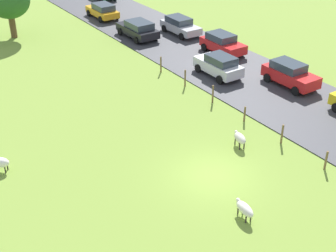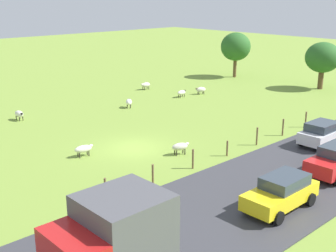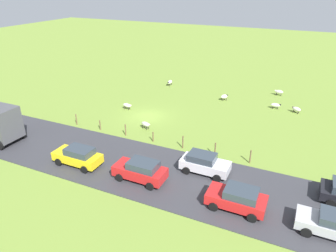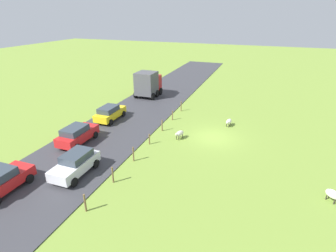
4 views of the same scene
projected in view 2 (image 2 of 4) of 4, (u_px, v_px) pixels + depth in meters
The scene contains 21 objects.
ground_plane at pixel (134, 148), 29.84m from camera, with size 160.00×160.00×0.00m, color olive.
road_strip at pixel (254, 194), 22.89m from camera, with size 8.00×80.00×0.06m, color #38383D.
sheep_0 at pixel (129, 102), 40.24m from camera, with size 1.06×1.01×0.80m.
sheep_1 at pixel (19, 114), 36.27m from camera, with size 1.25×0.55×0.79m.
sheep_2 at pixel (180, 147), 28.49m from camera, with size 0.78×1.24×0.79m.
sheep_3 at pixel (146, 85), 47.86m from camera, with size 0.55×1.18×0.78m.
sheep_4 at pixel (83, 149), 28.18m from camera, with size 0.62×1.29×0.74m.
sheep_5 at pixel (182, 93), 44.36m from camera, with size 0.58×1.23×0.71m.
sheep_6 at pixel (201, 90), 45.68m from camera, with size 0.89×1.15×0.75m.
tree_0 at pixel (236, 47), 54.22m from camera, with size 3.62×3.62×5.45m.
tree_1 at pixel (323, 58), 47.46m from camera, with size 3.71×3.71×5.04m.
fence_post_0 at pixel (105, 189), 22.12m from camera, with size 0.12×0.12×1.21m, color brown.
fence_post_1 at pixel (153, 174), 24.18m from camera, with size 0.12×0.12×1.09m, color brown.
fence_post_2 at pixel (193, 159), 26.20m from camera, with size 0.12×0.12×1.21m, color brown.
fence_post_3 at pixel (227, 148), 28.27m from camera, with size 0.12×0.12×1.02m, color brown.
fence_post_4 at pixel (257, 136), 30.27m from camera, with size 0.12×0.12×1.26m, color brown.
fence_post_5 at pixel (283, 127), 32.31m from camera, with size 0.12×0.12×1.26m, color brown.
fence_post_6 at pixel (306, 119), 34.35m from camera, with size 0.12×0.12×1.24m, color brown.
truck_0 at pixel (113, 246), 14.78m from camera, with size 2.85×3.96×3.52m.
car_6 at pixel (323, 133), 30.07m from camera, with size 1.94×3.95×1.64m.
car_7 at pixel (281, 192), 21.16m from camera, with size 1.93×4.19×1.61m.
Camera 2 is at (22.22, -17.48, 9.94)m, focal length 47.65 mm.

